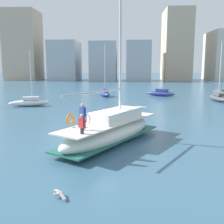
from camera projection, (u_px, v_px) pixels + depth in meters
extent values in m
plane|color=#38607A|center=(99.00, 144.00, 18.06)|extent=(400.00, 400.00, 0.00)
ellipsoid|color=white|center=(110.00, 133.00, 18.23)|extent=(6.98, 9.47, 1.40)
cube|color=#236656|center=(110.00, 138.00, 18.28)|extent=(6.90, 9.32, 0.10)
cube|color=beige|center=(110.00, 122.00, 18.10)|extent=(6.57, 8.96, 0.08)
cube|color=white|center=(116.00, 115.00, 18.63)|extent=(3.66, 4.57, 0.70)
cylinder|color=silver|center=(120.00, 43.00, 18.21)|extent=(0.16, 0.16, 10.42)
cylinder|color=#B7B7BC|center=(95.00, 92.00, 16.36)|extent=(3.05, 5.01, 0.12)
cylinder|color=silver|center=(141.00, 107.00, 21.64)|extent=(0.80, 0.51, 0.06)
torus|color=orange|center=(70.00, 119.00, 16.50)|extent=(0.48, 0.67, 0.70)
cylinder|color=#33333D|center=(83.00, 123.00, 15.67)|extent=(0.20, 0.20, 0.80)
cube|color=#3351AD|center=(82.00, 112.00, 15.55)|extent=(0.38, 0.34, 0.56)
sphere|color=beige|center=(82.00, 105.00, 15.49)|extent=(0.20, 0.20, 0.20)
cylinder|color=#3351AD|center=(80.00, 112.00, 15.68)|extent=(0.09, 0.09, 0.50)
cylinder|color=#3351AD|center=(85.00, 113.00, 15.44)|extent=(0.09, 0.09, 0.50)
cylinder|color=#33333D|center=(82.00, 131.00, 14.81)|extent=(0.20, 0.20, 0.35)
cube|color=red|center=(82.00, 123.00, 14.74)|extent=(0.38, 0.34, 0.56)
sphere|color=beige|center=(82.00, 116.00, 14.67)|extent=(0.20, 0.20, 0.20)
cylinder|color=red|center=(79.00, 123.00, 14.87)|extent=(0.09, 0.09, 0.50)
cylinder|color=red|center=(85.00, 124.00, 14.63)|extent=(0.09, 0.09, 0.50)
torus|color=silver|center=(85.00, 119.00, 15.83)|extent=(0.68, 0.44, 0.76)
ellipsoid|color=navy|center=(105.00, 94.00, 47.05)|extent=(2.83, 5.64, 0.89)
cube|color=navy|center=(105.00, 90.00, 46.68)|extent=(1.44, 2.35, 0.40)
cylinder|color=silver|center=(105.00, 68.00, 45.92)|extent=(0.14, 0.14, 7.93)
ellipsoid|color=#4C4C51|center=(218.00, 92.00, 49.66)|extent=(0.99, 4.82, 0.78)
cube|color=#4C4C51|center=(223.00, 90.00, 49.62)|extent=(2.06, 2.81, 0.24)
ellipsoid|color=navy|center=(160.00, 94.00, 47.30)|extent=(5.21, 3.67, 0.85)
cube|color=navy|center=(162.00, 90.00, 47.06)|extent=(2.24, 1.74, 0.40)
cylinder|color=silver|center=(163.00, 72.00, 46.46)|extent=(0.13, 0.13, 6.67)
ellipsoid|color=#4C4C51|center=(217.00, 98.00, 40.40)|extent=(1.79, 5.42, 0.86)
cube|color=#4C4C51|center=(218.00, 94.00, 40.03)|extent=(1.03, 2.20, 0.40)
cylinder|color=silver|center=(220.00, 69.00, 39.28)|extent=(0.13, 0.13, 7.80)
ellipsoid|color=white|center=(29.00, 103.00, 35.21)|extent=(5.28, 2.61, 0.83)
cube|color=white|center=(31.00, 98.00, 35.16)|extent=(2.20, 1.33, 0.40)
cylinder|color=silver|center=(31.00, 75.00, 34.69)|extent=(0.13, 0.13, 6.34)
ellipsoid|color=silver|center=(60.00, 194.00, 10.76)|extent=(0.40, 0.36, 0.16)
sphere|color=silver|center=(55.00, 194.00, 10.66)|extent=(0.11, 0.11, 0.11)
cone|color=gold|center=(54.00, 195.00, 10.62)|extent=(0.08, 0.07, 0.04)
cube|color=#9E9993|center=(62.00, 196.00, 10.55)|extent=(0.41, 0.49, 0.13)
cube|color=#9E9993|center=(57.00, 191.00, 10.97)|extent=(0.41, 0.49, 0.13)
cube|color=#C6AD8E|center=(23.00, 46.00, 103.23)|extent=(11.99, 12.36, 25.78)
cube|color=#B2B7BC|center=(65.00, 61.00, 101.62)|extent=(10.18, 15.08, 14.25)
cube|color=#B2B7BC|center=(104.00, 61.00, 99.22)|extent=(9.49, 12.60, 13.81)
cube|color=#B2B7BC|center=(138.00, 61.00, 97.79)|extent=(8.47, 14.61, 13.84)
cube|color=#C6AD8E|center=(176.00, 46.00, 100.89)|extent=(9.55, 15.10, 25.47)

